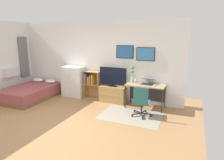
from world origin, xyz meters
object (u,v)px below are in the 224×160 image
bed (31,92)px  computer_mouse (155,85)px  television (113,77)px  laptop (148,82)px  tv_stand (113,94)px  wine_glass (136,80)px  office_chair (141,101)px  dresser (73,82)px  bamboo_vase (132,75)px  desk (146,88)px  bookshelf (91,83)px

bed → computer_mouse: size_ratio=19.69×
television → laptop: bearing=2.3°
tv_stand → laptop: laptop is taller
bed → wine_glass: wine_glass is taller
office_chair → bed: bearing=173.6°
bed → dresser: dresser is taller
bamboo_vase → laptop: bearing=-5.5°
bed → desk: desk is taller
television → laptop: (1.17, 0.05, -0.07)m
bed → laptop: laptop is taller
laptop → computer_mouse: bearing=-22.9°
bed → bamboo_vase: size_ratio=3.99×
laptop → tv_stand: bearing=-170.4°
bed → television: television is taller
laptop → wine_glass: 0.40m
office_chair → laptop: size_ratio=1.94×
wine_glass → bookshelf: bearing=173.4°
tv_stand → wine_glass: wine_glass is taller
television → computer_mouse: (1.42, -0.10, -0.11)m
tv_stand → wine_glass: (0.82, -0.14, 0.60)m
television → laptop: 1.18m
television → wine_glass: television is taller
office_chair → bookshelf: bearing=150.5°
desk → office_chair: bearing=-85.1°
office_chair → laptop: bearing=86.1°
desk → wine_glass: bearing=-158.2°
computer_mouse → bed: bearing=-171.1°
bed → television: (2.87, 0.78, 0.65)m
computer_mouse → dresser: bearing=177.9°
bed → tv_stand: (2.87, 0.80, 0.05)m
bed → laptop: (4.04, 0.82, 0.58)m
office_chair → wine_glass: 0.91m
computer_mouse → bamboo_vase: size_ratio=0.20×
bed → computer_mouse: 4.37m
desk → computer_mouse: (0.29, -0.11, 0.15)m
dresser → television: bearing=-0.3°
computer_mouse → bamboo_vase: 0.83m
bed → tv_stand: 2.98m
dresser → desk: size_ratio=0.94×
computer_mouse → tv_stand: bearing=175.0°
computer_mouse → bamboo_vase: (-0.77, 0.20, 0.22)m
tv_stand → office_chair: 1.48m
desk → office_chair: office_chair is taller
tv_stand → television: television is taller
tv_stand → bed: bearing=-164.4°
bookshelf → laptop: 2.04m
bed → office_chair: 4.07m
bed → bamboo_vase: bearing=12.0°
dresser → office_chair: 2.89m
wine_glass → bed: bearing=-169.9°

